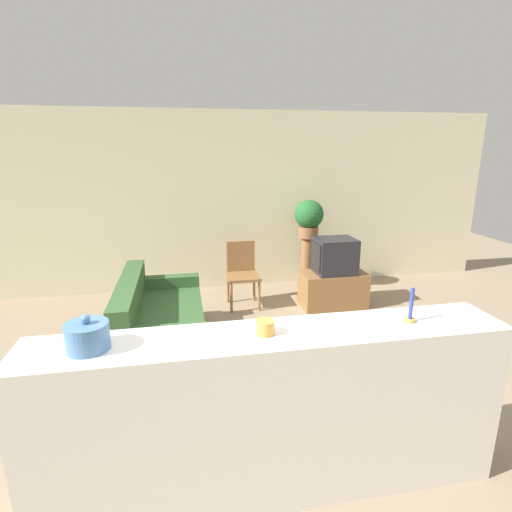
% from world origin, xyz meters
% --- Properties ---
extents(ground_plane, '(14.00, 14.00, 0.00)m').
position_xyz_m(ground_plane, '(0.00, 0.00, 0.00)').
color(ground_plane, gray).
extents(wall_back, '(9.00, 0.06, 2.70)m').
position_xyz_m(wall_back, '(0.00, 3.43, 1.35)').
color(wall_back, beige).
rests_on(wall_back, ground_plane).
extents(couch, '(0.86, 1.65, 0.83)m').
position_xyz_m(couch, '(-0.79, 1.40, 0.30)').
color(couch, '#33562D').
rests_on(couch, ground_plane).
extents(tv_stand, '(0.89, 0.47, 0.49)m').
position_xyz_m(tv_stand, '(1.53, 2.29, 0.25)').
color(tv_stand, olive).
rests_on(tv_stand, ground_plane).
extents(television, '(0.54, 0.45, 0.48)m').
position_xyz_m(television, '(1.52, 2.29, 0.73)').
color(television, '#232328').
rests_on(television, tv_stand).
extents(wooden_chair, '(0.44, 0.44, 0.90)m').
position_xyz_m(wooden_chair, '(0.29, 2.57, 0.50)').
color(wooden_chair, olive).
rests_on(wooden_chair, ground_plane).
extents(plant_stand, '(0.20, 0.20, 0.86)m').
position_xyz_m(plant_stand, '(1.36, 2.94, 0.43)').
color(plant_stand, olive).
rests_on(plant_stand, ground_plane).
extents(potted_plant, '(0.43, 0.43, 0.56)m').
position_xyz_m(potted_plant, '(1.36, 2.94, 1.16)').
color(potted_plant, '#8E5B3D').
rests_on(potted_plant, plant_stand).
extents(foreground_counter, '(2.89, 0.44, 1.10)m').
position_xyz_m(foreground_counter, '(0.00, -0.58, 0.55)').
color(foreground_counter, white).
rests_on(foreground_counter, ground_plane).
extents(decorative_bowl, '(0.23, 0.23, 0.20)m').
position_xyz_m(decorative_bowl, '(-1.03, -0.58, 1.17)').
color(decorative_bowl, '#4C7AAD').
rests_on(decorative_bowl, foreground_counter).
extents(candle_jar, '(0.11, 0.11, 0.08)m').
position_xyz_m(candle_jar, '(-0.06, -0.58, 1.14)').
color(candle_jar, gold).
rests_on(candle_jar, foreground_counter).
extents(candlestick, '(0.07, 0.07, 0.22)m').
position_xyz_m(candlestick, '(0.87, -0.58, 1.17)').
color(candlestick, '#B7933D').
rests_on(candlestick, foreground_counter).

